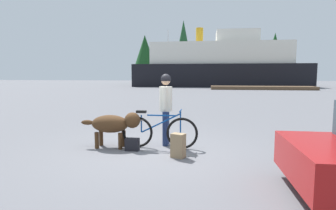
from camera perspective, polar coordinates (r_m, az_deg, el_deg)
name	(u,v)px	position (r m, az deg, el deg)	size (l,w,h in m)	color
ground_plane	(155,151)	(6.52, -2.68, -9.42)	(160.00, 160.00, 0.00)	slate
bicycle	(159,132)	(6.68, -1.87, -5.47)	(1.84, 0.44, 0.93)	black
person_cyclist	(166,102)	(6.90, -0.44, 0.61)	(0.32, 0.53, 1.78)	navy
dog	(114,124)	(6.83, -10.99, -3.84)	(1.48, 0.50, 0.87)	#472D19
backpack	(178,146)	(5.97, 2.10, -8.32)	(0.28, 0.20, 0.52)	#8C7251
handbag_pannier	(132,144)	(6.58, -7.34, -8.03)	(0.32, 0.18, 0.29)	black
dock_pier	(262,88)	(35.37, 18.70, 3.35)	(12.12, 2.61, 0.40)	brown
ferry_boat	(220,66)	(43.91, 10.56, 7.92)	(25.40, 8.64, 8.92)	black
sailboat_moored	(168,82)	(49.98, 0.00, 4.77)	(7.89, 2.21, 9.65)	navy
pine_tree_far_left	(145,51)	(57.27, -4.77, 11.01)	(4.22, 4.22, 9.74)	#4C331E
pine_tree_center	(183,45)	(58.23, 3.18, 12.19)	(3.98, 3.98, 12.79)	#4C331E
pine_tree_far_right	(275,50)	(57.11, 21.04, 10.45)	(3.49, 3.49, 9.63)	#4C331E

